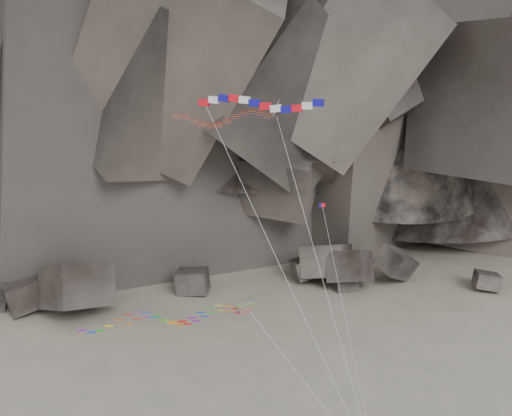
{
  "coord_description": "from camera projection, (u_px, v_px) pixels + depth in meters",
  "views": [
    {
      "loc": [
        -4.65,
        -43.73,
        31.38
      ],
      "look_at": [
        -0.18,
        6.0,
        19.47
      ],
      "focal_mm": 40.0,
      "sensor_mm": 36.0,
      "label": 1
    }
  ],
  "objects": [
    {
      "name": "pennant_kite",
      "position": [
        335.0,
        269.0,
        45.7
      ],
      "size": [
        3.42,
        8.51,
        19.58
      ],
      "rotation": [
        0.0,
        0.0,
        -0.12
      ],
      "color": "red",
      "rests_on": "ground"
    },
    {
      "name": "headland",
      "position": [
        227.0,
        15.0,
        108.12
      ],
      "size": [
        110.0,
        70.0,
        84.0
      ],
      "primitive_type": null,
      "color": "#5D544C",
      "rests_on": "ground"
    },
    {
      "name": "banner_kite",
      "position": [
        260.0,
        106.0,
        41.85
      ],
      "size": [
        13.04,
        8.32,
        28.42
      ],
      "rotation": [
        0.0,
        0.0,
        -0.38
      ],
      "color": "red",
      "rests_on": "ground"
    },
    {
      "name": "boulder_field",
      "position": [
        219.0,
        283.0,
        81.14
      ],
      "size": [
        74.98,
        19.13,
        8.49
      ],
      "color": "#47423F",
      "rests_on": "ground"
    },
    {
      "name": "parafoil_kite",
      "position": [
        157.0,
        318.0,
        45.54
      ],
      "size": [
        23.46,
        7.03,
        12.08
      ],
      "rotation": [
        0.0,
        0.0,
        0.22
      ],
      "color": "#B3D30B",
      "rests_on": "ground"
    },
    {
      "name": "delta_kite",
      "position": [
        220.0,
        118.0,
        43.16
      ],
      "size": [
        15.32,
        8.59,
        28.08
      ],
      "rotation": [
        0.0,
        0.0,
        -0.06
      ],
      "color": "red",
      "rests_on": "ground"
    }
  ]
}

